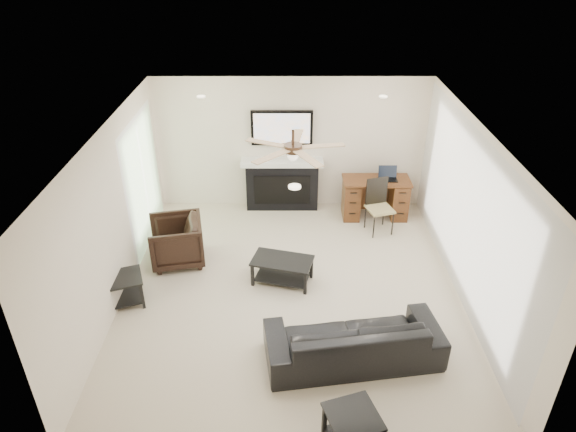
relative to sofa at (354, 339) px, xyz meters
name	(u,v)px	position (x,y,z in m)	size (l,w,h in m)	color
room_shell	(307,188)	(-0.56, 1.46, 1.37)	(5.50, 5.54, 2.52)	beige
sofa	(354,339)	(0.00, 0.00, 0.00)	(2.17, 0.85, 0.64)	black
armchair	(176,241)	(-2.60, 2.15, 0.06)	(0.81, 0.83, 0.76)	black
coffee_table	(282,271)	(-0.90, 1.60, -0.12)	(0.90, 0.50, 0.40)	black
end_table_near	(352,430)	(-0.15, -1.25, -0.09)	(0.52, 0.52, 0.45)	black
end_table_left	(126,290)	(-3.15, 1.10, -0.09)	(0.50, 0.50, 0.45)	black
fireplace_unit	(282,162)	(-0.92, 3.96, 0.64)	(1.52, 0.34, 1.91)	black
desk	(375,198)	(0.80, 3.63, 0.06)	(1.22, 0.56, 0.76)	#38190E
desk_chair	(380,207)	(0.80, 3.08, 0.17)	(0.42, 0.44, 0.97)	black
laptop	(389,174)	(1.00, 3.61, 0.56)	(0.33, 0.24, 0.23)	black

